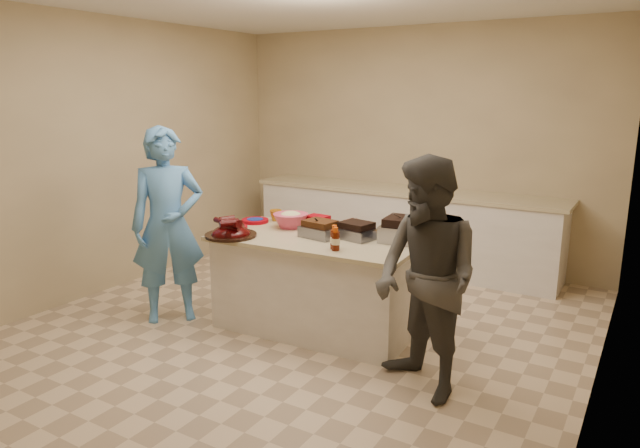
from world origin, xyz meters
The scene contains 20 objects.
room centered at (0.00, 0.00, 0.00)m, with size 4.50×5.00×2.70m, color tan, non-canonical shape.
back_counter centered at (0.00, 2.20, 0.45)m, with size 3.60×0.64×0.90m, color silver, non-canonical shape.
island centered at (0.11, 0.14, 0.00)m, with size 1.70×0.90×0.81m, color silver, non-canonical shape.
rib_platter centered at (-0.51, -0.21, 0.81)m, with size 0.43×0.43×0.17m, color #450305, non-canonical shape.
pulled_pork_tray centered at (0.13, 0.15, 0.81)m, with size 0.30×0.23×0.09m, color #47230F.
brisket_tray centered at (0.41, 0.26, 0.81)m, with size 0.29×0.24×0.09m, color black.
roasting_pan centered at (0.77, 0.38, 0.81)m, with size 0.33×0.33×0.13m, color gray.
coleslaw_bowl centered at (-0.26, 0.30, 0.81)m, with size 0.31×0.31×0.21m, color #CC3E5E, non-canonical shape.
sausage_plate centered at (0.27, 0.50, 0.81)m, with size 0.31×0.31×0.05m, color silver.
mac_cheese_dish centered at (0.70, 0.42, 0.81)m, with size 0.30×0.22×0.08m, color orange.
bbq_bottle_a centered at (0.41, -0.10, 0.81)m, with size 0.06×0.06×0.19m, color #441003.
bbq_bottle_b centered at (0.44, -0.14, 0.81)m, with size 0.06×0.06×0.18m, color #441003.
mustard_bottle centered at (0.00, 0.29, 0.81)m, with size 0.04×0.04×0.11m, color #EDAB16.
sauce_bowl centered at (0.07, 0.29, 0.81)m, with size 0.15×0.05×0.15m, color silver.
plate_stack_large centered at (-0.66, 0.30, 0.81)m, with size 0.25×0.25×0.03m, color #88000C.
plate_stack_small centered at (-0.64, 0.03, 0.81)m, with size 0.18×0.18×0.02m, color #88000C.
plastic_cup centered at (-0.53, 0.46, 0.81)m, with size 0.11×0.10×0.11m, color #AF6D12.
basket_stack centered at (-0.09, 0.48, 0.81)m, with size 0.19×0.14×0.09m, color #88000C.
guest_blue centered at (-1.11, -0.33, 0.00)m, with size 0.62×1.70×0.41m, color #5292D5.
guest_gray centered at (1.26, -0.40, 0.00)m, with size 0.77×1.59×0.60m, color #4A4843.
Camera 1 is at (2.48, -3.75, 1.98)m, focal length 32.00 mm.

